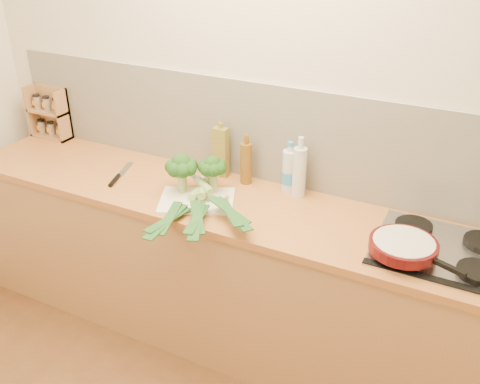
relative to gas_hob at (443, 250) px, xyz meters
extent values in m
plane|color=beige|center=(-1.02, 0.30, 0.39)|extent=(3.50, 0.00, 3.50)
cube|color=silver|center=(-1.02, 0.29, 0.26)|extent=(3.20, 0.02, 0.54)
cube|color=#A17243|center=(-1.02, 0.00, -0.48)|extent=(3.20, 0.60, 0.86)
cube|color=#B36634|center=(-1.02, 0.00, -0.03)|extent=(3.20, 0.62, 0.04)
cube|color=silver|center=(0.00, 0.00, -0.01)|extent=(0.58, 0.50, 0.01)
cube|color=black|center=(0.00, -0.23, 0.00)|extent=(0.58, 0.04, 0.01)
cylinder|color=black|center=(-0.15, -0.12, 0.01)|extent=(0.17, 0.17, 0.03)
cylinder|color=black|center=(0.15, -0.12, 0.01)|extent=(0.17, 0.17, 0.03)
cylinder|color=black|center=(-0.15, 0.12, 0.01)|extent=(0.17, 0.17, 0.03)
cube|color=white|center=(-1.19, -0.08, -0.01)|extent=(0.45, 0.40, 0.01)
cylinder|color=#9AAA63|center=(-1.30, -0.04, 0.04)|extent=(0.05, 0.05, 0.09)
sphere|color=#11370F|center=(-1.30, -0.04, 0.16)|extent=(0.10, 0.10, 0.10)
sphere|color=#11370F|center=(-1.25, -0.04, 0.14)|extent=(0.08, 0.08, 0.08)
sphere|color=#11370F|center=(-1.27, 0.00, 0.14)|extent=(0.08, 0.08, 0.08)
sphere|color=#11370F|center=(-1.31, 0.00, 0.14)|extent=(0.08, 0.08, 0.08)
sphere|color=#11370F|center=(-1.34, -0.02, 0.14)|extent=(0.08, 0.08, 0.08)
sphere|color=#11370F|center=(-1.34, -0.06, 0.14)|extent=(0.08, 0.08, 0.08)
sphere|color=#11370F|center=(-1.31, -0.09, 0.14)|extent=(0.08, 0.08, 0.08)
sphere|color=#11370F|center=(-1.27, -0.08, 0.14)|extent=(0.08, 0.08, 0.08)
cylinder|color=#9AAA63|center=(-1.16, 0.03, 0.05)|extent=(0.05, 0.05, 0.10)
sphere|color=#11370F|center=(-1.16, 0.03, 0.15)|extent=(0.09, 0.09, 0.09)
sphere|color=#11370F|center=(-1.11, 0.03, 0.14)|extent=(0.07, 0.07, 0.07)
sphere|color=#11370F|center=(-1.13, 0.06, 0.14)|extent=(0.07, 0.07, 0.07)
sphere|color=#11370F|center=(-1.17, 0.07, 0.14)|extent=(0.07, 0.07, 0.07)
sphere|color=#11370F|center=(-1.19, 0.05, 0.14)|extent=(0.07, 0.07, 0.07)
sphere|color=#11370F|center=(-1.19, 0.01, 0.14)|extent=(0.07, 0.07, 0.07)
sphere|color=#11370F|center=(-1.17, -0.01, 0.14)|extent=(0.07, 0.07, 0.07)
sphere|color=#11370F|center=(-1.13, -0.01, 0.14)|extent=(0.07, 0.07, 0.07)
cylinder|color=white|center=(-1.21, 0.10, 0.02)|extent=(0.05, 0.13, 0.04)
cylinder|color=#8AB058|center=(-1.21, -0.04, 0.02)|extent=(0.05, 0.16, 0.04)
cube|color=#194017|center=(-1.18, -0.35, 0.02)|extent=(0.08, 0.30, 0.02)
cube|color=#194017|center=(-1.18, -0.37, 0.02)|extent=(0.07, 0.34, 0.01)
cube|color=#194017|center=(-1.19, -0.34, 0.02)|extent=(0.12, 0.28, 0.02)
cylinder|color=white|center=(-1.22, 0.05, 0.04)|extent=(0.08, 0.11, 0.04)
cylinder|color=#8AB058|center=(-1.17, -0.05, 0.04)|extent=(0.09, 0.14, 0.04)
cube|color=#194017|center=(-1.05, -0.31, 0.04)|extent=(0.12, 0.30, 0.02)
cube|color=#194017|center=(-1.04, -0.32, 0.04)|extent=(0.19, 0.33, 0.01)
cube|color=#194017|center=(-1.06, -0.30, 0.04)|extent=(0.20, 0.25, 0.02)
cylinder|color=white|center=(-1.25, 0.02, 0.06)|extent=(0.11, 0.09, 0.04)
cylinder|color=#8AB058|center=(-1.16, -0.04, 0.06)|extent=(0.13, 0.11, 0.04)
cube|color=#194017|center=(-0.93, -0.21, 0.06)|extent=(0.24, 0.25, 0.02)
cube|color=#194017|center=(-0.92, -0.22, 0.06)|extent=(0.30, 0.24, 0.01)
cube|color=#194017|center=(-0.94, -0.20, 0.06)|extent=(0.27, 0.16, 0.02)
cube|color=silver|center=(-1.74, 0.05, -0.01)|extent=(0.09, 0.19, 0.00)
cylinder|color=black|center=(-1.70, -0.10, 0.00)|extent=(0.06, 0.13, 0.02)
cylinder|color=#4B0C0D|center=(-0.15, -0.12, 0.05)|extent=(0.29, 0.29, 0.05)
cylinder|color=beige|center=(-0.15, -0.12, 0.07)|extent=(0.26, 0.26, 0.00)
cube|color=black|center=(0.04, -0.19, 0.05)|extent=(0.14, 0.07, 0.02)
cube|color=#B0784B|center=(-2.47, 0.28, 0.15)|extent=(0.28, 0.02, 0.33)
cube|color=#B0784B|center=(-2.47, 0.23, -0.01)|extent=(0.28, 0.11, 0.02)
cube|color=#B0784B|center=(-2.47, 0.23, 0.16)|extent=(0.28, 0.11, 0.02)
cube|color=#B0784B|center=(-2.60, 0.23, 0.15)|extent=(0.02, 0.11, 0.33)
cube|color=#B0784B|center=(-2.34, 0.23, 0.15)|extent=(0.02, 0.11, 0.33)
cylinder|color=gray|center=(-2.55, 0.23, 0.04)|extent=(0.04, 0.04, 0.08)
cylinder|color=gray|center=(-2.47, 0.23, 0.04)|extent=(0.04, 0.04, 0.08)
cylinder|color=gray|center=(-2.39, 0.23, 0.04)|extent=(0.04, 0.04, 0.08)
cylinder|color=gray|center=(-2.55, 0.23, 0.21)|extent=(0.04, 0.04, 0.08)
cylinder|color=gray|center=(-2.47, 0.23, 0.21)|extent=(0.04, 0.04, 0.08)
cylinder|color=gray|center=(-2.39, 0.23, 0.21)|extent=(0.04, 0.04, 0.08)
cube|color=olive|center=(-1.22, 0.23, 0.13)|extent=(0.08, 0.05, 0.28)
cylinder|color=olive|center=(-1.22, 0.23, 0.28)|extent=(0.02, 0.02, 0.03)
cylinder|color=silver|center=(-0.75, 0.21, 0.12)|extent=(0.07, 0.07, 0.27)
cylinder|color=silver|center=(-0.75, 0.21, 0.28)|extent=(0.03, 0.03, 0.06)
cylinder|color=brown|center=(-1.06, 0.22, 0.10)|extent=(0.06, 0.06, 0.23)
cylinder|color=brown|center=(-1.06, 0.22, 0.24)|extent=(0.03, 0.03, 0.05)
cylinder|color=silver|center=(-0.82, 0.24, 0.10)|extent=(0.08, 0.08, 0.23)
cylinder|color=silver|center=(-0.82, 0.24, 0.23)|extent=(0.03, 0.03, 0.03)
cylinder|color=#3692CD|center=(-0.82, 0.24, 0.06)|extent=(0.08, 0.08, 0.07)
camera|label=1|loc=(0.08, -2.10, 1.31)|focal=40.00mm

